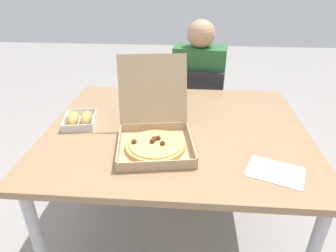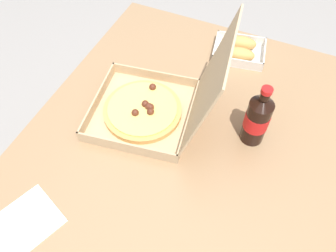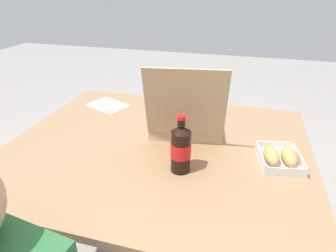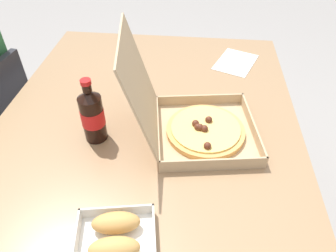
{
  "view_description": "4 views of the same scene",
  "coord_description": "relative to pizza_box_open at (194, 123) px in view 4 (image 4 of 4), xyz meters",
  "views": [
    {
      "loc": [
        0.06,
        -1.28,
        1.45
      ],
      "look_at": [
        -0.04,
        -0.06,
        0.79
      ],
      "focal_mm": 31.56,
      "sensor_mm": 36.0,
      "label": 1
    },
    {
      "loc": [
        0.53,
        0.16,
        1.63
      ],
      "look_at": [
        -0.03,
        -0.09,
        0.81
      ],
      "focal_mm": 36.03,
      "sensor_mm": 36.0,
      "label": 2
    },
    {
      "loc": [
        -0.32,
        1.0,
        1.38
      ],
      "look_at": [
        -0.01,
        -0.11,
        0.79
      ],
      "focal_mm": 30.39,
      "sensor_mm": 36.0,
      "label": 3
    },
    {
      "loc": [
        -0.86,
        -0.16,
        1.47
      ],
      "look_at": [
        -0.08,
        -0.08,
        0.77
      ],
      "focal_mm": 33.5,
      "sensor_mm": 36.0,
      "label": 4
    }
  ],
  "objects": [
    {
      "name": "paper_menu",
      "position": [
        0.49,
        -0.17,
        -0.05
      ],
      "size": [
        0.25,
        0.22,
        0.0
      ],
      "primitive_type": "cube",
      "rotation": [
        0.0,
        0.0,
        -0.38
      ],
      "color": "white",
      "rests_on": "dining_table"
    },
    {
      "name": "cola_bottle",
      "position": [
        -0.04,
        0.32,
        0.04
      ],
      "size": [
        0.07,
        0.07,
        0.22
      ],
      "color": "black",
      "rests_on": "dining_table"
    },
    {
      "name": "pizza_box_open",
      "position": [
        0.0,
        0.0,
        0.0
      ],
      "size": [
        0.38,
        0.46,
        0.35
      ],
      "color": "tan",
      "rests_on": "dining_table"
    },
    {
      "name": "bread_side_box",
      "position": [
        -0.4,
        0.17,
        -0.03
      ],
      "size": [
        0.18,
        0.21,
        0.06
      ],
      "color": "white",
      "rests_on": "dining_table"
    },
    {
      "name": "dining_table",
      "position": [
        0.09,
        0.16,
        -0.12
      ],
      "size": [
        1.26,
        1.05,
        0.75
      ],
      "color": "#997551",
      "rests_on": "ground_plane"
    },
    {
      "name": "ground_plane",
      "position": [
        0.09,
        0.16,
        -0.8
      ],
      "size": [
        10.0,
        10.0,
        0.0
      ],
      "primitive_type": "plane",
      "color": "gray"
    }
  ]
}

